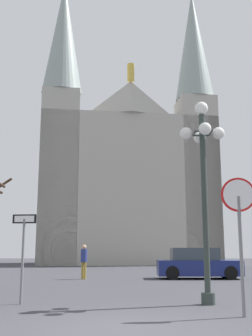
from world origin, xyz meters
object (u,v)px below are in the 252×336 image
Objects in this scene: stop_sign at (239,218)px; parked_car_near_navy at (198,264)px; one_way_arrow_sign at (23,246)px; pedestrian_walking at (84,258)px; cathedral at (126,173)px; street_lamp at (204,170)px.

stop_sign is 0.74× the size of parked_car_near_navy.
one_way_arrow_sign is 0.58× the size of parked_car_near_navy.
parked_car_near_navy is 5.61m from pedestrian_walking.
cathedral is at bearing 95.24° from stop_sign.
one_way_arrow_sign reaches higher than parked_car_near_navy.
parked_car_near_navy is at bearing 57.98° from one_way_arrow_sign.
parked_car_near_navy is (6.15, 9.84, -0.80)m from one_way_arrow_sign.
street_lamp is at bearing -65.17° from pedestrian_walking.
parked_car_near_navy is at bearing 85.98° from stop_sign.
cathedral is 9.73× the size of stop_sign.
one_way_arrow_sign is at bearing 159.09° from stop_sign.
street_lamp is (2.57, -30.48, -5.48)m from cathedral.
cathedral is 31.08m from street_lamp.
one_way_arrow_sign is at bearing -122.02° from parked_car_near_navy.
pedestrian_walking is at bearing -94.78° from cathedral.
street_lamp is 1.36× the size of parked_car_near_navy.
cathedral is at bearing 94.83° from street_lamp.
cathedral reaches higher than one_way_arrow_sign.
parked_car_near_navy is at bearing 4.76° from pedestrian_walking.
cathedral is 31.49m from one_way_arrow_sign.
stop_sign is (2.98, -32.51, -6.95)m from cathedral.
stop_sign is 5.73m from one_way_arrow_sign.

